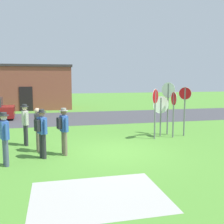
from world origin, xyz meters
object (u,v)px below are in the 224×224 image
object	(u,v)px
stop_sign_low_front	(155,105)
stop_sign_leaning_left	(168,99)
person_near_signs	(5,136)
stop_sign_rear_right	(174,107)
stop_sign_center_cluster	(161,109)
person_with_sunhat	(38,127)
stop_sign_rear_left	(185,104)
person_in_blue	(63,128)
person_holding_notes	(42,130)
person_in_dark_shirt	(25,122)

from	to	relation	value
stop_sign_low_front	stop_sign_leaning_left	bearing A→B (deg)	38.77
person_near_signs	stop_sign_rear_right	bearing A→B (deg)	19.93
stop_sign_center_cluster	person_with_sunhat	xyz separation A→B (m)	(-5.69, -1.50, -0.38)
stop_sign_center_cluster	person_near_signs	bearing A→B (deg)	-155.67
stop_sign_leaning_left	stop_sign_rear_left	distance (m)	0.85
person_with_sunhat	person_in_blue	bearing A→B (deg)	-36.18
stop_sign_center_cluster	person_holding_notes	distance (m)	6.03
stop_sign_rear_right	stop_sign_rear_left	size ratio (longest dim) A/B	0.91
stop_sign_rear_right	person_holding_notes	bearing A→B (deg)	-161.54
stop_sign_low_front	person_in_dark_shirt	size ratio (longest dim) A/B	1.34
stop_sign_rear_right	person_in_dark_shirt	size ratio (longest dim) A/B	1.26
person_holding_notes	person_in_blue	bearing A→B (deg)	16.82
stop_sign_low_front	person_in_blue	world-z (taller)	stop_sign_low_front
person_in_blue	person_in_dark_shirt	bearing A→B (deg)	129.93
stop_sign_rear_right	stop_sign_low_front	size ratio (longest dim) A/B	0.94
person_in_dark_shirt	person_with_sunhat	bearing A→B (deg)	-63.32
person_in_dark_shirt	person_holding_notes	bearing A→B (deg)	-70.11
person_near_signs	stop_sign_center_cluster	bearing A→B (deg)	24.33
stop_sign_rear_right	person_with_sunhat	world-z (taller)	stop_sign_rear_right
stop_sign_leaning_left	stop_sign_center_cluster	distance (m)	0.74
person_near_signs	stop_sign_low_front	bearing A→B (deg)	22.04
stop_sign_center_cluster	stop_sign_rear_left	xyz separation A→B (m)	(1.13, -0.25, 0.26)
stop_sign_center_cluster	person_holding_notes	size ratio (longest dim) A/B	1.12
stop_sign_rear_right	stop_sign_rear_left	world-z (taller)	stop_sign_rear_left
person_holding_notes	person_near_signs	size ratio (longest dim) A/B	1.00
stop_sign_rear_left	person_in_blue	world-z (taller)	stop_sign_rear_left
person_in_dark_shirt	stop_sign_rear_left	bearing A→B (deg)	1.25
stop_sign_leaning_left	person_with_sunhat	distance (m)	6.51
person_with_sunhat	person_in_dark_shirt	size ratio (longest dim) A/B	0.97
person_with_sunhat	person_in_dark_shirt	bearing A→B (deg)	116.68
person_holding_notes	person_near_signs	xyz separation A→B (m)	(-1.12, -0.58, -0.03)
stop_sign_low_front	person_in_blue	size ratio (longest dim) A/B	1.34
stop_sign_leaning_left	person_with_sunhat	bearing A→B (deg)	-163.82
stop_sign_rear_right	person_holding_notes	size ratio (longest dim) A/B	1.26
stop_sign_center_cluster	person_in_dark_shirt	bearing A→B (deg)	-176.24
stop_sign_rear_left	person_holding_notes	world-z (taller)	stop_sign_rear_left
stop_sign_rear_right	person_in_blue	size ratio (longest dim) A/B	1.26
stop_sign_rear_right	person_holding_notes	distance (m)	6.31
person_with_sunhat	person_in_dark_shirt	world-z (taller)	person_in_dark_shirt
stop_sign_leaning_left	person_in_dark_shirt	bearing A→B (deg)	-174.02
person_with_sunhat	stop_sign_rear_right	bearing A→B (deg)	9.91
stop_sign_rear_left	stop_sign_low_front	distance (m)	1.66
stop_sign_rear_left	person_near_signs	xyz separation A→B (m)	(-7.76, -2.75, -0.61)
person_in_blue	person_in_dark_shirt	world-z (taller)	same
stop_sign_low_front	person_holding_notes	bearing A→B (deg)	-159.19
stop_sign_low_front	person_holding_notes	world-z (taller)	stop_sign_low_front
person_in_dark_shirt	stop_sign_center_cluster	bearing A→B (deg)	3.76
stop_sign_rear_left	person_in_dark_shirt	size ratio (longest dim) A/B	1.38
stop_sign_low_front	person_near_signs	distance (m)	6.63
person_in_blue	person_in_dark_shirt	size ratio (longest dim) A/B	1.00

